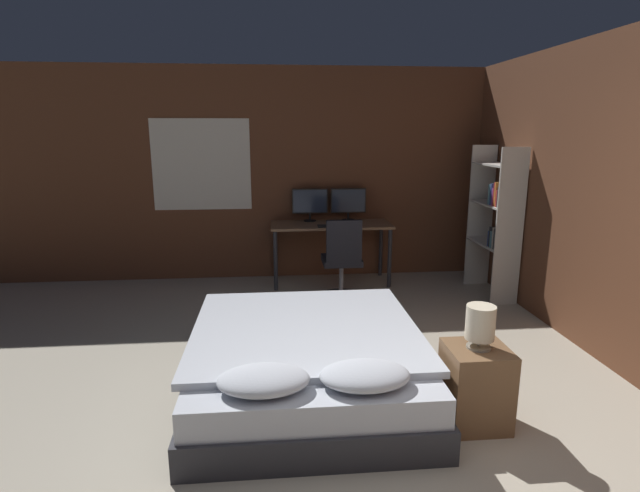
{
  "coord_description": "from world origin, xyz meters",
  "views": [
    {
      "loc": [
        -0.63,
        -2.09,
        1.91
      ],
      "look_at": [
        -0.17,
        2.89,
        0.75
      ],
      "focal_mm": 28.0,
      "sensor_mm": 36.0,
      "label": 1
    }
  ],
  "objects_px": {
    "nightstand": "(475,386)",
    "desk": "(331,231)",
    "keyboard": "(333,226)",
    "bookshelf": "(498,215)",
    "monitor_left": "(310,203)",
    "office_chair": "(342,268)",
    "bed": "(307,361)",
    "monitor_right": "(348,202)",
    "computer_mouse": "(355,225)",
    "bedside_lamp": "(480,324)"
  },
  "relations": [
    {
      "from": "nightstand",
      "to": "bedside_lamp",
      "type": "xyz_separation_m",
      "value": [
        0.0,
        0.0,
        0.44
      ]
    },
    {
      "from": "bed",
      "to": "office_chair",
      "type": "distance_m",
      "value": 2.08
    },
    {
      "from": "nightstand",
      "to": "monitor_left",
      "type": "xyz_separation_m",
      "value": [
        -0.84,
        3.46,
        0.74
      ]
    },
    {
      "from": "monitor_right",
      "to": "monitor_left",
      "type": "bearing_deg",
      "value": 180.0
    },
    {
      "from": "monitor_right",
      "to": "bookshelf",
      "type": "xyz_separation_m",
      "value": [
        1.59,
        -0.92,
        -0.04
      ]
    },
    {
      "from": "nightstand",
      "to": "desk",
      "type": "bearing_deg",
      "value": 100.24
    },
    {
      "from": "bedside_lamp",
      "to": "keyboard",
      "type": "distance_m",
      "value": 3.1
    },
    {
      "from": "computer_mouse",
      "to": "bookshelf",
      "type": "relative_size",
      "value": 0.04
    },
    {
      "from": "monitor_right",
      "to": "keyboard",
      "type": "distance_m",
      "value": 0.53
    },
    {
      "from": "monitor_left",
      "to": "office_chair",
      "type": "relative_size",
      "value": 0.47
    },
    {
      "from": "keyboard",
      "to": "computer_mouse",
      "type": "xyz_separation_m",
      "value": [
        0.28,
        0.0,
        0.01
      ]
    },
    {
      "from": "bookshelf",
      "to": "nightstand",
      "type": "bearing_deg",
      "value": -116.3
    },
    {
      "from": "monitor_right",
      "to": "computer_mouse",
      "type": "distance_m",
      "value": 0.47
    },
    {
      "from": "bedside_lamp",
      "to": "computer_mouse",
      "type": "height_order",
      "value": "bedside_lamp"
    },
    {
      "from": "bedside_lamp",
      "to": "computer_mouse",
      "type": "bearing_deg",
      "value": 95.84
    },
    {
      "from": "nightstand",
      "to": "keyboard",
      "type": "height_order",
      "value": "keyboard"
    },
    {
      "from": "bedside_lamp",
      "to": "office_chair",
      "type": "distance_m",
      "value": 2.62
    },
    {
      "from": "bedside_lamp",
      "to": "desk",
      "type": "bearing_deg",
      "value": 100.24
    },
    {
      "from": "bedside_lamp",
      "to": "computer_mouse",
      "type": "distance_m",
      "value": 3.06
    },
    {
      "from": "computer_mouse",
      "to": "office_chair",
      "type": "xyz_separation_m",
      "value": [
        -0.23,
        -0.5,
        -0.4
      ]
    },
    {
      "from": "keyboard",
      "to": "computer_mouse",
      "type": "distance_m",
      "value": 0.28
    },
    {
      "from": "keyboard",
      "to": "nightstand",
      "type": "bearing_deg",
      "value": -79.09
    },
    {
      "from": "nightstand",
      "to": "monitor_left",
      "type": "height_order",
      "value": "monitor_left"
    },
    {
      "from": "desk",
      "to": "computer_mouse",
      "type": "distance_m",
      "value": 0.36
    },
    {
      "from": "keyboard",
      "to": "bookshelf",
      "type": "height_order",
      "value": "bookshelf"
    },
    {
      "from": "desk",
      "to": "monitor_left",
      "type": "bearing_deg",
      "value": 140.1
    },
    {
      "from": "desk",
      "to": "computer_mouse",
      "type": "xyz_separation_m",
      "value": [
        0.28,
        -0.21,
        0.11
      ]
    },
    {
      "from": "office_chair",
      "to": "nightstand",
      "type": "bearing_deg",
      "value": -78.0
    },
    {
      "from": "bed",
      "to": "computer_mouse",
      "type": "relative_size",
      "value": 28.16
    },
    {
      "from": "monitor_right",
      "to": "keyboard",
      "type": "height_order",
      "value": "monitor_right"
    },
    {
      "from": "keyboard",
      "to": "office_chair",
      "type": "distance_m",
      "value": 0.64
    },
    {
      "from": "bedside_lamp",
      "to": "office_chair",
      "type": "bearing_deg",
      "value": 102.0
    },
    {
      "from": "nightstand",
      "to": "desk",
      "type": "relative_size",
      "value": 0.36
    },
    {
      "from": "keyboard",
      "to": "bed",
      "type": "bearing_deg",
      "value": -101.12
    },
    {
      "from": "desk",
      "to": "office_chair",
      "type": "relative_size",
      "value": 1.57
    },
    {
      "from": "keyboard",
      "to": "bookshelf",
      "type": "relative_size",
      "value": 0.21
    },
    {
      "from": "nightstand",
      "to": "computer_mouse",
      "type": "height_order",
      "value": "computer_mouse"
    },
    {
      "from": "bed",
      "to": "keyboard",
      "type": "height_order",
      "value": "keyboard"
    },
    {
      "from": "desk",
      "to": "office_chair",
      "type": "distance_m",
      "value": 0.76
    },
    {
      "from": "desk",
      "to": "monitor_left",
      "type": "distance_m",
      "value": 0.47
    },
    {
      "from": "computer_mouse",
      "to": "monitor_left",
      "type": "bearing_deg",
      "value": 141.76
    },
    {
      "from": "keyboard",
      "to": "bookshelf",
      "type": "xyz_separation_m",
      "value": [
        1.84,
        -0.51,
        0.19
      ]
    },
    {
      "from": "nightstand",
      "to": "office_chair",
      "type": "distance_m",
      "value": 2.6
    },
    {
      "from": "bed",
      "to": "office_chair",
      "type": "height_order",
      "value": "office_chair"
    },
    {
      "from": "nightstand",
      "to": "monitor_left",
      "type": "relative_size",
      "value": 1.19
    },
    {
      "from": "bed",
      "to": "bookshelf",
      "type": "xyz_separation_m",
      "value": [
        2.33,
        1.99,
        0.73
      ]
    },
    {
      "from": "office_chair",
      "to": "bookshelf",
      "type": "height_order",
      "value": "bookshelf"
    },
    {
      "from": "bookshelf",
      "to": "desk",
      "type": "bearing_deg",
      "value": 158.7
    },
    {
      "from": "desk",
      "to": "office_chair",
      "type": "height_order",
      "value": "office_chair"
    },
    {
      "from": "bed",
      "to": "keyboard",
      "type": "xyz_separation_m",
      "value": [
        0.49,
        2.5,
        0.54
      ]
    }
  ]
}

